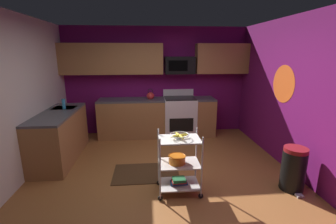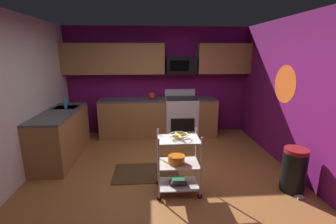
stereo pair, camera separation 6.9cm
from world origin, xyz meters
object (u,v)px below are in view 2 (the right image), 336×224
mixing_bowl_large (176,159)px  microwave (181,65)px  trash_can (294,170)px  oven_range (181,116)px  fruit_bowl (179,136)px  kettle (152,96)px  dish_soap_bottle (65,104)px  rolling_cart (178,163)px  book_stack (178,181)px

mixing_bowl_large → microwave: bearing=81.7°
mixing_bowl_large → trash_can: trash_can is taller
oven_range → mixing_bowl_large: oven_range is taller
fruit_bowl → trash_can: (1.70, -0.08, -0.55)m
oven_range → kettle: size_ratio=4.17×
mixing_bowl_large → dish_soap_bottle: dish_soap_bottle is taller
microwave → mixing_bowl_large: microwave is taller
fruit_bowl → dish_soap_bottle: 2.61m
oven_range → rolling_cart: size_ratio=1.20×
microwave → dish_soap_bottle: bearing=-157.8°
fruit_bowl → book_stack: size_ratio=1.09×
fruit_bowl → mixing_bowl_large: 0.36m
dish_soap_bottle → fruit_bowl: bearing=-37.5°
kettle → trash_can: (2.05, -2.54, -0.67)m
kettle → dish_soap_bottle: size_ratio=1.32×
mixing_bowl_large → kettle: (-0.33, 2.46, 0.48)m
fruit_bowl → trash_can: size_ratio=0.41×
fruit_bowl → dish_soap_bottle: bearing=142.5°
rolling_cart → book_stack: (-0.00, 0.00, -0.28)m
mixing_bowl_large → dish_soap_bottle: bearing=142.0°
microwave → kettle: size_ratio=2.65×
rolling_cart → kettle: bearing=98.3°
mixing_bowl_large → oven_range: bearing=81.3°
oven_range → dish_soap_bottle: size_ratio=5.50×
oven_range → trash_can: size_ratio=1.67×
oven_range → fruit_bowl: (-0.35, -2.47, 0.40)m
oven_range → kettle: (-0.71, -0.00, 0.52)m
trash_can → rolling_cart: bearing=177.3°
rolling_cart → kettle: (-0.36, 2.46, 0.54)m
kettle → trash_can: 3.34m
rolling_cart → kettle: kettle is taller
oven_range → dish_soap_bottle: 2.62m
fruit_bowl → trash_can: fruit_bowl is taller
oven_range → dish_soap_bottle: (-2.41, -0.88, 0.54)m
rolling_cart → fruit_bowl: (0.00, 0.00, 0.42)m
oven_range → dish_soap_bottle: bearing=-159.9°
mixing_bowl_large → book_stack: (0.03, 0.00, -0.35)m
microwave → dish_soap_bottle: (-2.41, -0.98, -0.68)m
oven_range → microwave: microwave is taller
rolling_cart → dish_soap_bottle: size_ratio=4.57×
fruit_bowl → kettle: (-0.36, 2.46, 0.12)m
microwave → rolling_cart: bearing=-97.7°
rolling_cart → oven_range: bearing=82.0°
oven_range → book_stack: 2.51m
mixing_bowl_large → rolling_cart: bearing=0.0°
rolling_cart → book_stack: bearing=180.0°
oven_range → fruit_bowl: bearing=-98.0°
book_stack → fruit_bowl: bearing=76.0°
microwave → trash_can: microwave is taller
oven_range → fruit_bowl: oven_range is taller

